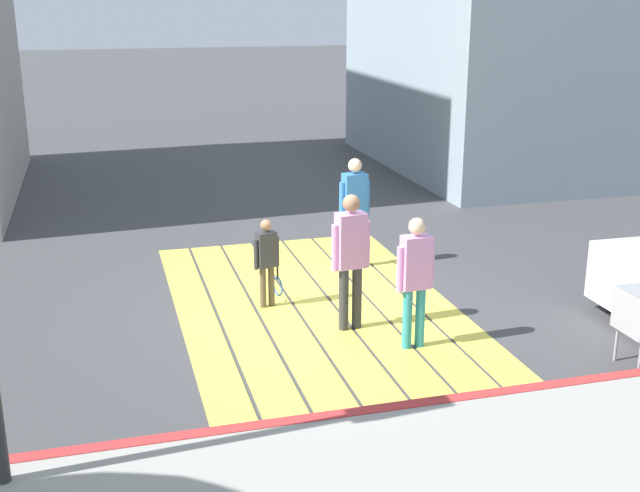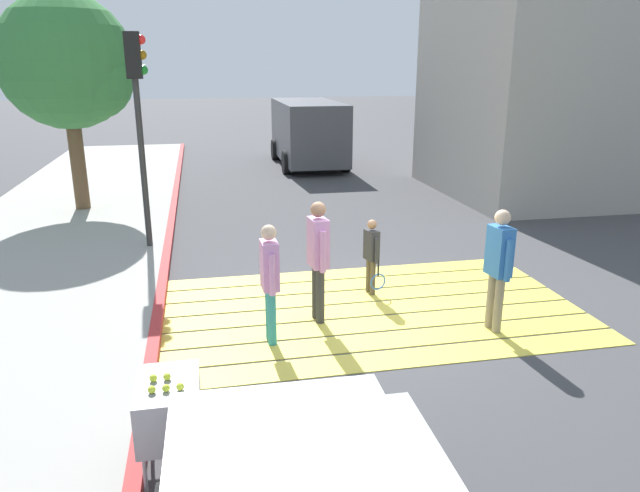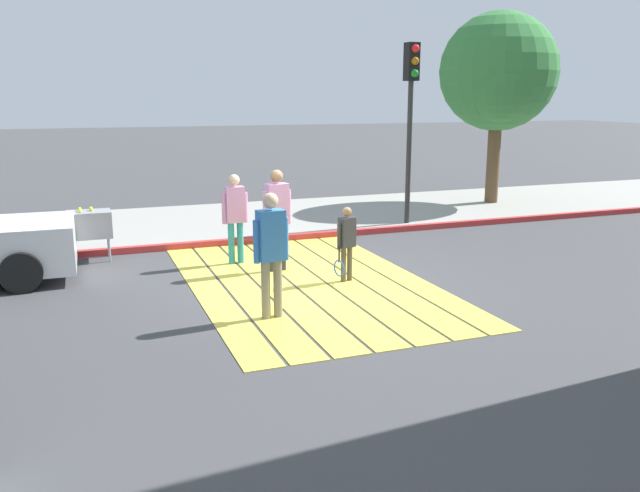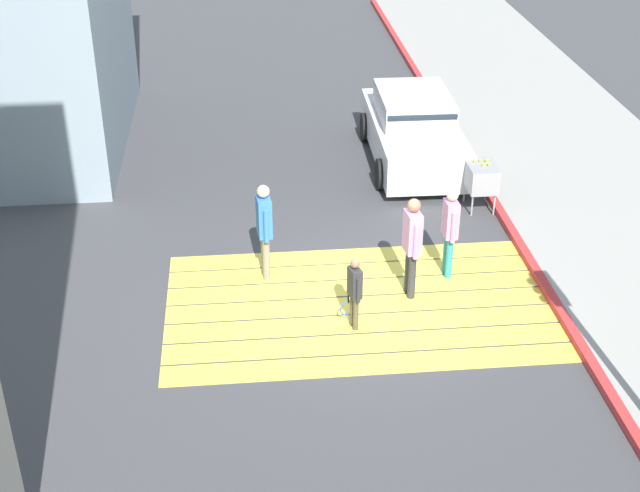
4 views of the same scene
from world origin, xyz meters
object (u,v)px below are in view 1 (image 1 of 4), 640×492
Objects in this scene: pedestrian_adult_side at (415,274)px; pedestrian_child_with_racket at (267,258)px; pedestrian_adult_lead at (354,205)px; pedestrian_adult_trailing at (351,252)px.

pedestrian_adult_side is 1.31× the size of pedestrian_child_with_racket.
pedestrian_adult_lead is 1.06× the size of pedestrian_adult_side.
pedestrian_adult_trailing is 0.97m from pedestrian_adult_side.
pedestrian_adult_lead is 0.98× the size of pedestrian_adult_trailing.
pedestrian_adult_trailing is 1.42m from pedestrian_child_with_racket.
pedestrian_adult_lead is 2.18m from pedestrian_child_with_racket.
pedestrian_adult_lead reaches higher than pedestrian_adult_side.
pedestrian_adult_side is (-0.77, -0.58, -0.08)m from pedestrian_adult_trailing.
pedestrian_adult_trailing is (-2.40, 0.82, 0.02)m from pedestrian_adult_lead.
pedestrian_adult_lead reaches higher than pedestrian_child_with_racket.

